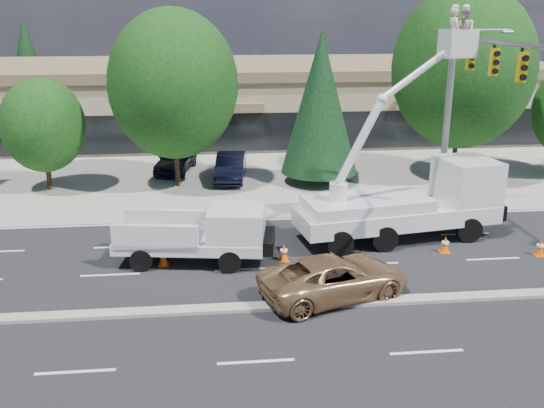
{
  "coord_description": "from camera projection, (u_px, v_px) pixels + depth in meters",
  "views": [
    {
      "loc": [
        -1.06,
        -18.11,
        9.57
      ],
      "look_at": [
        1.18,
        3.84,
        2.4
      ],
      "focal_mm": 40.0,
      "sensor_mm": 36.0,
      "label": 1
    }
  ],
  "objects": [
    {
      "name": "ground",
      "position": [
        249.0,
        309.0,
        20.19
      ],
      "size": [
        140.0,
        140.0,
        0.0
      ],
      "primitive_type": "plane",
      "color": "black",
      "rests_on": "ground"
    },
    {
      "name": "concrete_apron",
      "position": [
        229.0,
        163.0,
        39.11
      ],
      "size": [
        140.0,
        22.0,
        0.01
      ],
      "primitive_type": "cube",
      "color": "#99968B",
      "rests_on": "ground"
    },
    {
      "name": "road_median",
      "position": [
        249.0,
        307.0,
        20.17
      ],
      "size": [
        120.0,
        0.55,
        0.12
      ],
      "primitive_type": "cube",
      "color": "#99968B",
      "rests_on": "ground"
    },
    {
      "name": "strip_mall",
      "position": [
        224.0,
        97.0,
        47.67
      ],
      "size": [
        50.4,
        15.4,
        5.5
      ],
      "color": "tan",
      "rests_on": "ground"
    },
    {
      "name": "tree_front_c",
      "position": [
        43.0,
        125.0,
        32.31
      ],
      "size": [
        4.42,
        4.42,
        6.14
      ],
      "color": "#332114",
      "rests_on": "ground"
    },
    {
      "name": "tree_front_d",
      "position": [
        173.0,
        84.0,
        32.35
      ],
      "size": [
        6.97,
        6.97,
        9.66
      ],
      "color": "#332114",
      "rests_on": "ground"
    },
    {
      "name": "tree_front_e",
      "position": [
        320.0,
        103.0,
        33.46
      ],
      "size": [
        4.31,
        4.31,
        8.49
      ],
      "color": "#332114",
      "rests_on": "ground"
    },
    {
      "name": "tree_front_f",
      "position": [
        463.0,
        68.0,
        33.66
      ],
      "size": [
        7.86,
        7.86,
        10.9
      ],
      "color": "#332114",
      "rests_on": "ground"
    },
    {
      "name": "tree_back_a",
      "position": [
        28.0,
        63.0,
        56.77
      ],
      "size": [
        4.35,
        4.35,
        8.58
      ],
      "color": "#332114",
      "rests_on": "ground"
    },
    {
      "name": "tree_back_b",
      "position": [
        178.0,
        53.0,
        57.86
      ],
      "size": [
        5.15,
        5.15,
        10.16
      ],
      "color": "#332114",
      "rests_on": "ground"
    },
    {
      "name": "tree_back_c",
      "position": [
        322.0,
        65.0,
        59.6
      ],
      "size": [
        3.96,
        3.96,
        7.8
      ],
      "color": "#332114",
      "rests_on": "ground"
    },
    {
      "name": "tree_back_d",
      "position": [
        441.0,
        46.0,
        60.22
      ],
      "size": [
        5.6,
        5.6,
        11.04
      ],
      "color": "#332114",
      "rests_on": "ground"
    },
    {
      "name": "signal_mast",
      "position": [
        470.0,
        94.0,
        25.95
      ],
      "size": [
        2.76,
        10.16,
        9.0
      ],
      "color": "gray",
      "rests_on": "ground"
    },
    {
      "name": "utility_pickup",
      "position": [
        201.0,
        240.0,
        23.67
      ],
      "size": [
        6.04,
        2.96,
        2.22
      ],
      "rotation": [
        0.0,
        0.0,
        -0.15
      ],
      "color": "silver",
      "rests_on": "ground"
    },
    {
      "name": "bucket_truck",
      "position": [
        414.0,
        192.0,
        25.92
      ],
      "size": [
        9.02,
        4.02,
        9.69
      ],
      "rotation": [
        0.0,
        0.0,
        0.17
      ],
      "color": "silver",
      "rests_on": "ground"
    },
    {
      "name": "traffic_cone_b",
      "position": [
        163.0,
        257.0,
        23.49
      ],
      "size": [
        0.4,
        0.4,
        0.7
      ],
      "color": "#FA6007",
      "rests_on": "ground"
    },
    {
      "name": "traffic_cone_c",
      "position": [
        284.0,
        253.0,
        23.94
      ],
      "size": [
        0.4,
        0.4,
        0.7
      ],
      "color": "#FA6007",
      "rests_on": "ground"
    },
    {
      "name": "traffic_cone_d",
      "position": [
        445.0,
        245.0,
        24.75
      ],
      "size": [
        0.4,
        0.4,
        0.7
      ],
      "color": "#FA6007",
      "rests_on": "ground"
    },
    {
      "name": "traffic_cone_e",
      "position": [
        540.0,
        248.0,
        24.44
      ],
      "size": [
        0.4,
        0.4,
        0.7
      ],
      "color": "#FA6007",
      "rests_on": "ground"
    },
    {
      "name": "minivan",
      "position": [
        335.0,
        277.0,
        20.83
      ],
      "size": [
        5.71,
        3.89,
        1.45
      ],
      "primitive_type": "imported",
      "rotation": [
        0.0,
        0.0,
        1.88
      ],
      "color": "#A87D51",
      "rests_on": "ground"
    },
    {
      "name": "parked_car_west",
      "position": [
        176.0,
        159.0,
        36.91
      ],
      "size": [
        2.8,
        4.87,
        1.56
      ],
      "primitive_type": "imported",
      "rotation": [
        0.0,
        0.0,
        -0.22
      ],
      "color": "black",
      "rests_on": "ground"
    },
    {
      "name": "parked_car_east",
      "position": [
        231.0,
        167.0,
        35.09
      ],
      "size": [
        2.08,
        4.75,
        1.52
      ],
      "primitive_type": "imported",
      "rotation": [
        0.0,
        0.0,
        -0.1
      ],
      "color": "black",
      "rests_on": "ground"
    }
  ]
}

